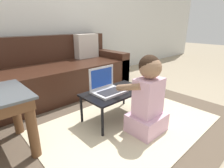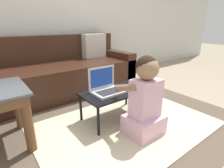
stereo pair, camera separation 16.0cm
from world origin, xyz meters
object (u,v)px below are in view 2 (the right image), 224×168
object	(u,v)px
couch	(55,74)
laptop	(107,88)
person_seated	(145,100)
computer_mouse	(128,87)
laptop_desk	(115,94)

from	to	relation	value
couch	laptop	bearing A→B (deg)	-81.92
person_seated	laptop	bearing A→B (deg)	106.76
computer_mouse	laptop	bearing A→B (deg)	166.25
couch	laptop_desk	size ratio (longest dim) A/B	3.44
couch	person_seated	distance (m)	1.41
laptop	computer_mouse	bearing A→B (deg)	-13.75
computer_mouse	person_seated	bearing A→B (deg)	-108.37
couch	laptop_desk	world-z (taller)	couch
laptop	computer_mouse	size ratio (longest dim) A/B	2.92
laptop_desk	person_seated	size ratio (longest dim) A/B	0.93
laptop	computer_mouse	distance (m)	0.23
couch	laptop	distance (m)	1.02
couch	laptop	world-z (taller)	couch
couch	person_seated	xyz separation A→B (m)	(0.26, -1.39, 0.05)
laptop_desk	laptop	world-z (taller)	laptop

